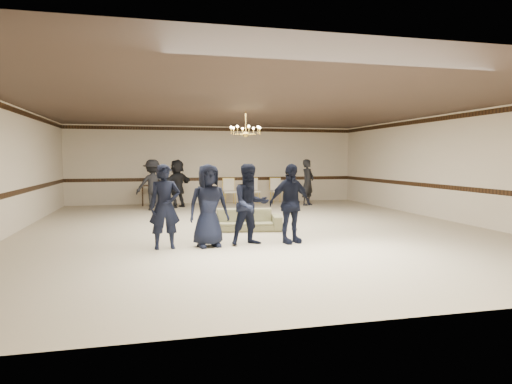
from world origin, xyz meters
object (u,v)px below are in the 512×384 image
Objects in this scene: settee at (245,220)px; adult_right at (308,182)px; boy_c at (250,204)px; chandelier at (246,123)px; console_table at (154,195)px; adult_left at (153,185)px; banquet_chair_left at (230,191)px; boy_d at (290,203)px; banquet_chair_mid at (253,191)px; boy_b at (209,205)px; boy_a at (165,207)px; banquet_chair_right at (277,191)px; adult_mid at (177,184)px.

adult_right is (3.72, 5.46, 0.64)m from settee.
boy_c is 0.96× the size of adult_right.
console_table is at bearing 115.30° from chandelier.
adult_left is (-2.01, 7.05, 0.04)m from boy_c.
adult_right is 1.76× the size of banquet_chair_left.
boy_d is 1.68× the size of banquet_chair_mid.
chandelier is 0.51× the size of adult_right.
banquet_chair_mid is (1.14, 8.48, -0.35)m from boy_d.
banquet_chair_left and banquet_chair_mid have the same top height.
banquet_chair_mid is at bearing 67.87° from boy_d.
console_table is at bearing -96.00° from adult_left.
adult_right is (3.40, 4.08, -1.96)m from chandelier.
chandelier reaches higher than boy_d.
boy_c is at bearing -89.40° from settee.
boy_b is at bearing 168.10° from boy_c.
boy_d is 8.56m from banquet_chair_mid.
boy_b is at bearing -103.55° from banquet_chair_left.
banquet_chair_left is at bearing 67.53° from boy_a.
banquet_chair_mid is (2.04, 8.48, -0.35)m from boy_c.
boy_a is at bearing -124.59° from banquet_chair_right.
chandelier is 0.90× the size of banquet_chair_left.
adult_left is 1.76× the size of banquet_chair_mid.
boy_d is 7.62m from adult_left.
banquet_chair_mid is at bearing 111.12° from adult_right.
boy_c is 8.91m from console_table.
console_table is (-1.96, 8.68, -0.46)m from boy_c.
console_table reaches higher than settee.
adult_mid is at bearing -174.85° from banquet_chair_right.
adult_left is (-2.60, 3.78, -1.96)m from chandelier.
banquet_chair_right is at bearing 147.64° from adult_mid.
boy_a is at bearing -126.30° from chandelier.
boy_c is 8.55m from banquet_chair_left.
adult_right reaches higher than console_table.
boy_a is 1.00× the size of boy_b.
boy_b is at bearing -79.81° from console_table.
boy_d reaches higher than banquet_chair_left.
settee is 1.92× the size of console_table.
chandelier is 5.18m from adult_mid.
settee is at bearing -97.28° from banquet_chair_left.
adult_mid is (-1.38, 5.86, 0.64)m from settee.
boy_b is 1.80m from boy_d.
boy_c is 1.77× the size of console_table.
banquet_chair_right is (4.84, 8.48, -0.35)m from boy_a.
banquet_chair_left is 3.01m from console_table.
boy_a is 7.78m from adult_mid.
settee is at bearing 38.36° from boy_a.
console_table is at bearing 117.13° from settee.
adult_right is at bearing 64.63° from settee.
adult_mid reaches higher than banquet_chair_mid.
settee is at bearing 69.80° from boy_c.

